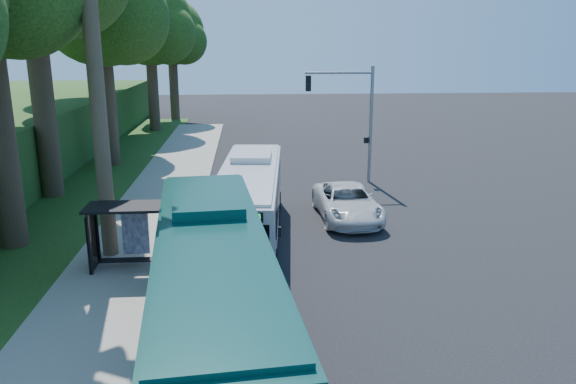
{
  "coord_description": "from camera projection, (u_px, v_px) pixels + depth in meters",
  "views": [
    {
      "loc": [
        -2.66,
        -23.12,
        8.37
      ],
      "look_at": [
        -0.86,
        1.0,
        1.87
      ],
      "focal_mm": 35.0,
      "sensor_mm": 36.0,
      "label": 1
    }
  ],
  "objects": [
    {
      "name": "ground",
      "position": [
        309.0,
        239.0,
        24.63
      ],
      "size": [
        140.0,
        140.0,
        0.0
      ],
      "primitive_type": "plane",
      "color": "black",
      "rests_on": "ground"
    },
    {
      "name": "sidewalk",
      "position": [
        140.0,
        241.0,
        24.09
      ],
      "size": [
        4.5,
        70.0,
        0.12
      ],
      "primitive_type": "cube",
      "color": "gray",
      "rests_on": "ground"
    },
    {
      "name": "red_curb",
      "position": [
        185.0,
        278.0,
        20.4
      ],
      "size": [
        0.25,
        30.0,
        0.13
      ],
      "primitive_type": "cube",
      "color": "#9F1116",
      "rests_on": "ground"
    },
    {
      "name": "grass_verge",
      "position": [
        44.0,
        211.0,
        28.5
      ],
      "size": [
        8.0,
        70.0,
        0.06
      ],
      "primitive_type": "cube",
      "color": "#234719",
      "rests_on": "ground"
    },
    {
      "name": "bus_shelter",
      "position": [
        125.0,
        224.0,
        20.88
      ],
      "size": [
        3.2,
        1.51,
        2.55
      ],
      "color": "black",
      "rests_on": "ground"
    },
    {
      "name": "stop_sign_pole",
      "position": [
        167.0,
        234.0,
        18.88
      ],
      "size": [
        0.35,
        0.06,
        3.17
      ],
      "color": "gray",
      "rests_on": "ground"
    },
    {
      "name": "traffic_signal_pole",
      "position": [
        354.0,
        110.0,
        33.38
      ],
      "size": [
        4.1,
        0.3,
        7.0
      ],
      "color": "gray",
      "rests_on": "ground"
    },
    {
      "name": "tree_2",
      "position": [
        102.0,
        8.0,
        36.44
      ],
      "size": [
        8.82,
        8.4,
        15.12
      ],
      "color": "#382B1E",
      "rests_on": "ground"
    },
    {
      "name": "tree_4",
      "position": [
        150.0,
        26.0,
        52.08
      ],
      "size": [
        8.4,
        8.0,
        14.14
      ],
      "color": "#382B1E",
      "rests_on": "ground"
    },
    {
      "name": "tree_5",
      "position": [
        172.0,
        36.0,
        60.06
      ],
      "size": [
        7.35,
        7.0,
        12.86
      ],
      "color": "#382B1E",
      "rests_on": "ground"
    },
    {
      "name": "white_bus",
      "position": [
        250.0,
        201.0,
        24.16
      ],
      "size": [
        3.42,
        11.86,
        3.49
      ],
      "rotation": [
        0.0,
        0.0,
        -0.08
      ],
      "color": "silver",
      "rests_on": "ground"
    },
    {
      "name": "teal_bus",
      "position": [
        213.0,
        292.0,
        14.84
      ],
      "size": [
        4.17,
        13.6,
        3.99
      ],
      "rotation": [
        0.0,
        0.0,
        0.1
      ],
      "color": "#0A3733",
      "rests_on": "ground"
    },
    {
      "name": "pickup",
      "position": [
        347.0,
        202.0,
        27.2
      ],
      "size": [
        2.92,
        5.98,
        1.63
      ],
      "primitive_type": "imported",
      "rotation": [
        0.0,
        0.0,
        0.04
      ],
      "color": "silver",
      "rests_on": "ground"
    }
  ]
}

